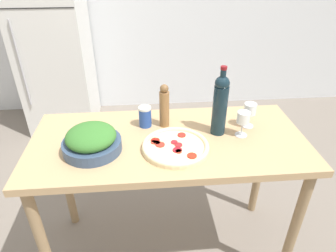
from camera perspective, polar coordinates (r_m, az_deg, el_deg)
name	(u,v)px	position (r m, az deg, el deg)	size (l,w,h in m)	color
ground_plane	(168,245)	(2.24, 0.08, -21.70)	(14.00, 14.00, 0.00)	slate
refrigerator	(54,44)	(3.38, -20.96, 14.40)	(0.67, 0.70, 1.83)	silver
prep_counter	(169,156)	(1.68, 0.10, -5.64)	(1.49, 0.67, 0.89)	tan
wine_bottle	(220,104)	(1.61, 9.91, 4.17)	(0.08, 0.08, 0.39)	#142833
wine_glass_near	(243,119)	(1.65, 14.09, 1.39)	(0.07, 0.07, 0.14)	silver
wine_glass_far	(250,110)	(1.74, 15.33, 2.89)	(0.07, 0.07, 0.14)	silver
pepper_mill	(164,106)	(1.68, -0.70, 3.75)	(0.06, 0.06, 0.26)	olive
salad_bowl	(92,140)	(1.55, -14.36, -2.66)	(0.30, 0.30, 0.14)	#384C6B
homemade_pizza	(175,146)	(1.53, 1.43, -3.91)	(0.34, 0.34, 0.03)	beige
salt_canister	(145,117)	(1.71, -4.38, 1.80)	(0.07, 0.07, 0.12)	#284CA3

